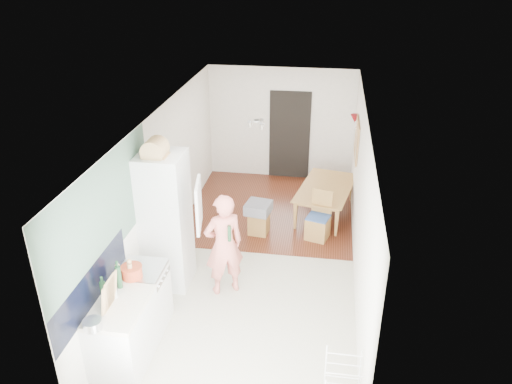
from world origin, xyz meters
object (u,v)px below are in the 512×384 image
(person, at_px, (224,236))
(dining_table, at_px, (327,203))
(dining_chair, at_px, (318,216))
(stool, at_px, (259,222))

(person, relative_size, dining_table, 1.34)
(dining_chair, relative_size, stool, 2.01)
(dining_table, xyz_separation_m, dining_chair, (-0.13, -0.93, 0.20))
(dining_chair, xyz_separation_m, stool, (-1.07, 0.02, -0.23))
(person, distance_m, stool, 1.94)
(dining_chair, bearing_deg, person, -111.47)
(person, bearing_deg, stool, -128.66)
(dining_table, height_order, stool, dining_table)
(stool, bearing_deg, dining_table, 36.94)
(dining_table, relative_size, dining_chair, 1.60)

